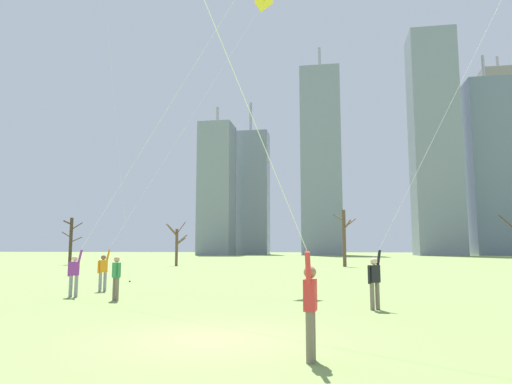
{
  "coord_description": "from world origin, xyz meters",
  "views": [
    {
      "loc": [
        2.62,
        -9.74,
        1.93
      ],
      "look_at": [
        0.0,
        6.0,
        3.9
      ],
      "focal_mm": 31.87,
      "sensor_mm": 36.0,
      "label": 1
    }
  ],
  "objects_px": {
    "bystander_watching_nearby": "(116,276)",
    "bare_tree_right_of_center": "(71,239)",
    "kite_flyer_foreground_right_orange": "(428,165)",
    "kite_flyer_midfield_center_white": "(279,226)",
    "kite_flyer_midfield_right_teal": "(146,154)",
    "kite_flyer_far_back_yellow": "(138,213)",
    "bare_tree_rightmost": "(344,236)",
    "bare_tree_left_of_center": "(177,243)"
  },
  "relations": [
    {
      "from": "bare_tree_rightmost",
      "to": "kite_flyer_midfield_right_teal",
      "type": "bearing_deg",
      "value": -104.54
    },
    {
      "from": "kite_flyer_foreground_right_orange",
      "to": "bare_tree_left_of_center",
      "type": "xyz_separation_m",
      "value": [
        -20.31,
        32.96,
        -2.23
      ]
    },
    {
      "from": "kite_flyer_midfield_right_teal",
      "to": "bare_tree_right_of_center",
      "type": "xyz_separation_m",
      "value": [
        -23.3,
        33.05,
        -2.6
      ]
    },
    {
      "from": "kite_flyer_midfield_right_teal",
      "to": "bystander_watching_nearby",
      "type": "height_order",
      "value": "kite_flyer_midfield_right_teal"
    },
    {
      "from": "bystander_watching_nearby",
      "to": "bare_tree_rightmost",
      "type": "bearing_deg",
      "value": 74.17
    },
    {
      "from": "kite_flyer_far_back_yellow",
      "to": "kite_flyer_midfield_center_white",
      "type": "height_order",
      "value": "kite_flyer_far_back_yellow"
    },
    {
      "from": "kite_flyer_far_back_yellow",
      "to": "bystander_watching_nearby",
      "type": "relative_size",
      "value": 10.55
    },
    {
      "from": "kite_flyer_midfield_right_teal",
      "to": "bare_tree_right_of_center",
      "type": "distance_m",
      "value": 40.52
    },
    {
      "from": "bystander_watching_nearby",
      "to": "bare_tree_right_of_center",
      "type": "relative_size",
      "value": 0.29
    },
    {
      "from": "kite_flyer_foreground_right_orange",
      "to": "bare_tree_right_of_center",
      "type": "xyz_separation_m",
      "value": [
        -33.61,
        33.64,
        -1.76
      ]
    },
    {
      "from": "kite_flyer_far_back_yellow",
      "to": "kite_flyer_foreground_right_orange",
      "type": "distance_m",
      "value": 13.18
    },
    {
      "from": "bare_tree_right_of_center",
      "to": "bare_tree_left_of_center",
      "type": "xyz_separation_m",
      "value": [
        13.3,
        -0.68,
        -0.47
      ]
    },
    {
      "from": "kite_flyer_far_back_yellow",
      "to": "kite_flyer_foreground_right_orange",
      "type": "relative_size",
      "value": 0.89
    },
    {
      "from": "bystander_watching_nearby",
      "to": "bare_tree_right_of_center",
      "type": "xyz_separation_m",
      "value": [
        -22.42,
        33.37,
        2.03
      ]
    },
    {
      "from": "bare_tree_left_of_center",
      "to": "kite_flyer_foreground_right_orange",
      "type": "bearing_deg",
      "value": -58.36
    },
    {
      "from": "bystander_watching_nearby",
      "to": "bare_tree_right_of_center",
      "type": "bearing_deg",
      "value": 123.9
    },
    {
      "from": "kite_flyer_far_back_yellow",
      "to": "bystander_watching_nearby",
      "type": "height_order",
      "value": "kite_flyer_far_back_yellow"
    },
    {
      "from": "kite_flyer_midfield_center_white",
      "to": "bystander_watching_nearby",
      "type": "xyz_separation_m",
      "value": [
        -7.13,
        8.93,
        -1.37
      ]
    },
    {
      "from": "bare_tree_right_of_center",
      "to": "kite_flyer_foreground_right_orange",
      "type": "bearing_deg",
      "value": -45.03
    },
    {
      "from": "kite_flyer_foreground_right_orange",
      "to": "bystander_watching_nearby",
      "type": "xyz_separation_m",
      "value": [
        -11.19,
        0.27,
        -3.79
      ]
    },
    {
      "from": "kite_flyer_foreground_right_orange",
      "to": "kite_flyer_midfield_center_white",
      "type": "xyz_separation_m",
      "value": [
        -4.06,
        -8.66,
        -2.42
      ]
    },
    {
      "from": "bare_tree_rightmost",
      "to": "bare_tree_left_of_center",
      "type": "xyz_separation_m",
      "value": [
        -18.37,
        0.1,
        -0.66
      ]
    },
    {
      "from": "bare_tree_rightmost",
      "to": "bare_tree_right_of_center",
      "type": "xyz_separation_m",
      "value": [
        -31.67,
        0.78,
        -0.2
      ]
    },
    {
      "from": "kite_flyer_midfield_center_white",
      "to": "bare_tree_rightmost",
      "type": "bearing_deg",
      "value": 87.09
    },
    {
      "from": "bare_tree_right_of_center",
      "to": "bare_tree_left_of_center",
      "type": "height_order",
      "value": "bare_tree_right_of_center"
    },
    {
      "from": "kite_flyer_far_back_yellow",
      "to": "bare_tree_right_of_center",
      "type": "relative_size",
      "value": 3.11
    },
    {
      "from": "kite_flyer_midfield_right_teal",
      "to": "bare_tree_right_of_center",
      "type": "relative_size",
      "value": 3.75
    },
    {
      "from": "kite_flyer_midfield_right_teal",
      "to": "kite_flyer_midfield_center_white",
      "type": "bearing_deg",
      "value": -55.92
    },
    {
      "from": "kite_flyer_foreground_right_orange",
      "to": "bystander_watching_nearby",
      "type": "distance_m",
      "value": 11.82
    },
    {
      "from": "bystander_watching_nearby",
      "to": "kite_flyer_midfield_right_teal",
      "type": "bearing_deg",
      "value": 20.05
    },
    {
      "from": "kite_flyer_foreground_right_orange",
      "to": "bare_tree_left_of_center",
      "type": "height_order",
      "value": "kite_flyer_foreground_right_orange"
    },
    {
      "from": "bystander_watching_nearby",
      "to": "bare_tree_rightmost",
      "type": "height_order",
      "value": "bare_tree_rightmost"
    },
    {
      "from": "kite_flyer_far_back_yellow",
      "to": "kite_flyer_foreground_right_orange",
      "type": "bearing_deg",
      "value": -20.14
    },
    {
      "from": "kite_flyer_foreground_right_orange",
      "to": "bare_tree_right_of_center",
      "type": "distance_m",
      "value": 47.59
    },
    {
      "from": "bare_tree_rightmost",
      "to": "kite_flyer_midfield_center_white",
      "type": "bearing_deg",
      "value": -92.91
    },
    {
      "from": "bare_tree_rightmost",
      "to": "bare_tree_right_of_center",
      "type": "distance_m",
      "value": 31.68
    },
    {
      "from": "bystander_watching_nearby",
      "to": "bare_tree_right_of_center",
      "type": "distance_m",
      "value": 40.25
    },
    {
      "from": "kite_flyer_foreground_right_orange",
      "to": "bare_tree_right_of_center",
      "type": "bearing_deg",
      "value": 134.97
    },
    {
      "from": "kite_flyer_midfield_right_teal",
      "to": "kite_flyer_foreground_right_orange",
      "type": "relative_size",
      "value": 1.08
    },
    {
      "from": "kite_flyer_far_back_yellow",
      "to": "kite_flyer_midfield_center_white",
      "type": "distance_m",
      "value": 15.61
    },
    {
      "from": "kite_flyer_foreground_right_orange",
      "to": "kite_flyer_far_back_yellow",
      "type": "bearing_deg",
      "value": 159.86
    },
    {
      "from": "kite_flyer_foreground_right_orange",
      "to": "bare_tree_right_of_center",
      "type": "height_order",
      "value": "kite_flyer_foreground_right_orange"
    }
  ]
}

